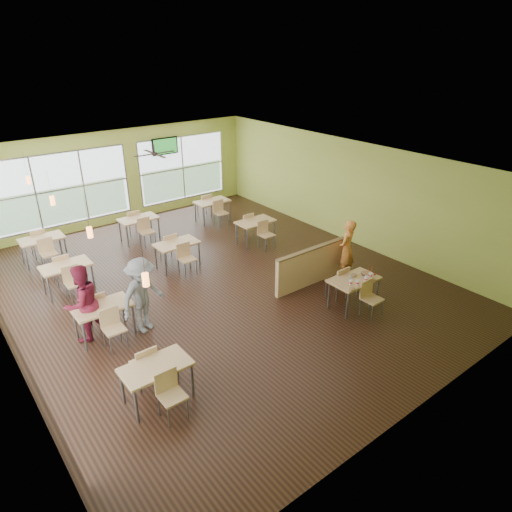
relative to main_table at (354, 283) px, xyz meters
name	(u,v)px	position (x,y,z in m)	size (l,w,h in m)	color
room	(214,228)	(-2.00, 3.00, 0.97)	(12.00, 12.04, 3.20)	black
window_bays	(69,221)	(-4.65, 6.08, 0.85)	(9.24, 10.24, 2.38)	white
main_table	(354,283)	(0.00, 0.00, 0.00)	(1.22, 1.52, 0.87)	tan
half_wall_divider	(312,266)	(0.00, 1.45, -0.11)	(2.40, 0.14, 1.04)	tan
dining_tables	(149,251)	(-3.05, 4.71, 0.00)	(6.92, 8.72, 0.87)	tan
pendant_lights	(71,216)	(-5.20, 3.68, 1.82)	(0.11, 7.31, 0.86)	#2D2119
ceiling_fan	(155,154)	(-2.00, 6.00, 2.32)	(1.25, 1.25, 0.29)	#2D2119
tv_backwall	(165,146)	(-0.20, 8.90, 1.82)	(1.00, 0.07, 0.60)	black
man_plaid	(346,250)	(0.98, 1.15, 0.20)	(0.61, 0.40, 1.66)	#EE451A
patron_maroon	(82,303)	(-5.54, 2.67, 0.23)	(0.84, 0.66, 1.73)	maroon
patron_grey	(142,295)	(-4.41, 2.18, 0.25)	(1.13, 0.65, 1.75)	slate
cup_blue	(351,282)	(-0.30, -0.13, 0.19)	(0.09, 0.09, 0.33)	white
cup_yellow	(357,283)	(-0.19, -0.23, 0.19)	(0.09, 0.09, 0.34)	white
cup_red_near	(366,279)	(0.11, -0.24, 0.19)	(0.10, 0.10, 0.36)	white
cup_red_far	(370,275)	(0.34, -0.18, 0.18)	(0.09, 0.09, 0.32)	white
food_basket	(366,274)	(0.37, -0.03, 0.15)	(0.26, 0.26, 0.06)	black
ketchup_cup	(375,274)	(0.55, -0.14, 0.13)	(0.05, 0.05, 0.02)	maroon
wrapper_left	(352,289)	(-0.45, -0.30, 0.14)	(0.17, 0.15, 0.04)	#A47D4F
wrapper_mid	(354,275)	(0.09, 0.12, 0.14)	(0.17, 0.16, 0.04)	#A47D4F
wrapper_right	(374,279)	(0.32, -0.30, 0.14)	(0.13, 0.12, 0.03)	#A47D4F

